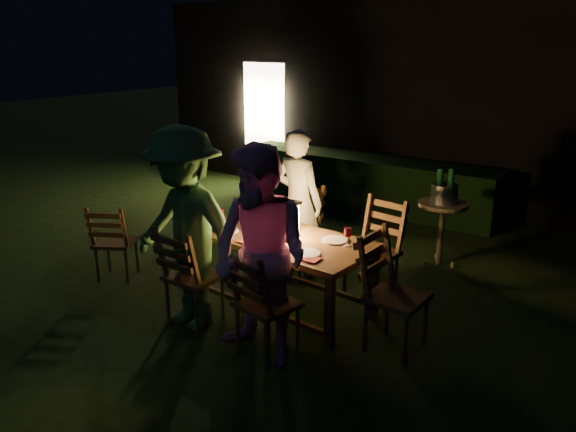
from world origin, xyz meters
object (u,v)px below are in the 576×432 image
Objects in this scene: chair_near_right at (266,322)px; chair_far_right at (372,267)px; ice_bucket at (444,193)px; dining_table at (283,244)px; chair_near_left at (193,292)px; person_opp_right at (261,257)px; lantern at (290,221)px; chair_far_left at (295,246)px; chair_end at (394,314)px; person_opp_left at (185,230)px; side_table at (443,210)px; person_house_side at (298,202)px; bottle_table at (263,218)px; bottle_bucket_a at (439,189)px; bottle_bucket_b at (450,189)px.

chair_near_right is 1.55m from chair_far_right.
dining_table is at bearing -114.03° from ice_bucket.
chair_near_right is at bearing -99.88° from ice_bucket.
person_opp_right is (0.89, -0.11, 0.60)m from chair_near_left.
lantern is 2.08m from ice_bucket.
lantern reaches higher than chair_far_left.
person_opp_left reaches higher than chair_end.
lantern is 0.46× the size of side_table.
chair_far_right is 1.30m from side_table.
lantern is at bearing 123.00° from person_house_side.
chair_end is at bearing 51.96° from chair_near_right.
dining_table is 0.99× the size of person_opp_left.
chair_end is at bearing -80.21° from ice_bucket.
lantern reaches higher than bottle_table.
chair_far_left is (-0.79, 1.60, 0.01)m from chair_near_right.
person_opp_left is 6.68× the size of bottle_table.
bottle_table is at bearing 71.29° from chair_near_left.
person_opp_right is at bearing -69.35° from lantern.
ice_bucket is 0.08m from bottle_bucket_a.
chair_far_left is at bearing 88.32° from person_house_side.
chair_far_left is 0.57× the size of person_opp_right.
person_opp_right reaches higher than bottle_bucket_b.
ice_bucket is (0.27, 1.23, 0.56)m from chair_far_right.
side_table is at bearing -134.75° from person_house_side.
lantern reaches higher than side_table.
chair_near_left is at bearing 86.33° from chair_far_left.
chair_far_left reaches higher than side_table.
chair_near_left is 1.54m from chair_far_left.
person_opp_right is at bearing -98.86° from bottle_bucket_a.
chair_near_right is at bearing -68.21° from lantern.
chair_near_right is at bearing -100.73° from bottle_bucket_b.
chair_near_left is 2.90× the size of lantern.
chair_end is at bearing -4.07° from bottle_table.
bottle_table is (-0.25, 0.02, 0.21)m from dining_table.
person_opp_left is at bearing -169.51° from chair_near_right.
lantern is (0.56, 0.83, -0.03)m from person_opp_left.
chair_near_right is 1.10m from person_opp_left.
bottle_bucket_b is (0.05, 0.04, 0.25)m from side_table.
lantern is at bearing 121.02° from chair_far_left.
ice_bucket is (1.26, 1.11, 0.05)m from person_house_side.
bottle_bucket_a is at bearing -134.65° from person_house_side.
side_table is at bearing 59.95° from bottle_table.
bottle_bucket_a is at bearing 85.18° from person_opp_right.
chair_near_left is 0.97× the size of chair_far_left.
lantern is at bearing 123.18° from chair_near_right.
side_table is at bearing 38.66° from bottle_bucket_a.
bottle_bucket_a is at bearing 67.86° from person_opp_left.
chair_far_right is 1.38× the size of side_table.
person_opp_right is (-0.83, -0.76, 0.58)m from chair_end.
chair_near_left is at bearing 88.17° from person_opp_left.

